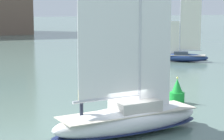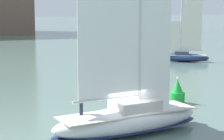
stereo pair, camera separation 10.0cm
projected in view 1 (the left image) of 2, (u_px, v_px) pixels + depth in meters
The scene contains 5 objects.
ground_plane at pixel (128, 134), 25.24m from camera, with size 400.00×400.00×0.00m, color slate.
tree_shore_center at pixel (153, 0), 111.66m from camera, with size 5.58×5.58×11.49m.
sailboat_main at pixel (128, 116), 25.09m from camera, with size 9.82×4.48×13.03m.
sailboat_moored_mid_channel at pixel (183, 56), 55.40m from camera, with size 6.31×4.53×8.60m.
channel_buoy at pixel (177, 93), 32.62m from camera, with size 1.12×1.12×2.03m.
Camera 1 is at (-8.45, -22.87, 7.56)m, focal length 70.00 mm.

